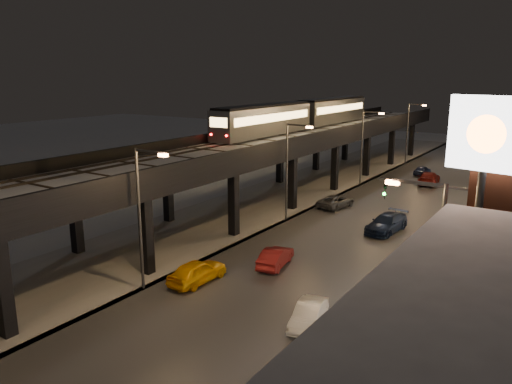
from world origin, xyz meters
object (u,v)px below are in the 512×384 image
Objects in this scene: car_mid_silver at (336,202)px; car_onc_red at (480,179)px; car_mid_dark at (429,179)px; car_onc_white at (386,224)px; car_taxi at (197,272)px; subway_train at (302,114)px; car_onc_silver at (309,315)px; sign_citgo at (482,175)px; car_far_white at (422,171)px; car_onc_dark at (427,254)px; car_near_white at (275,258)px.

car_mid_silver reaches higher than car_onc_red.
car_mid_dark reaches higher than car_onc_white.
car_taxi is 0.96× the size of car_mid_silver.
subway_train is 7.83× the size of car_taxi.
car_onc_silver is (4.03, -39.48, -0.14)m from car_mid_dark.
sign_citgo is at bearing 99.67° from car_mid_dark.
sign_citgo reaches higher than car_taxi.
car_mid_dark is (14.68, 5.63, -7.53)m from subway_train.
subway_train reaches higher than car_onc_white.
car_mid_dark reaches higher than car_taxi.
car_far_white is 33.33m from car_onc_dark.
car_mid_dark reaches higher than car_far_white.
car_onc_silver is (5.89, -6.29, -0.04)m from car_near_white.
car_onc_white is at bearing -109.30° from car_taxi.
subway_train is 17.43m from car_mid_dark.
car_onc_dark is at bearing 107.65° from car_far_white.
subway_train is at bearing 126.20° from sign_citgo.
car_taxi is 43.78m from car_far_white.
car_onc_silver is at bearing -61.06° from subway_train.
car_near_white is at bearing -105.67° from car_onc_red.
car_taxi is at bearing 76.61° from car_mid_dark.
car_mid_dark is 45.19m from sign_citgo.
car_taxi reaches higher than car_onc_silver.
car_onc_white is 25.10m from car_onc_red.
car_onc_white is (4.28, -26.59, 0.13)m from car_far_white.
car_onc_white is at bearing -119.14° from car_near_white.
car_mid_dark is at bearing 83.98° from car_onc_silver.
car_far_white is 0.71× the size of car_onc_white.
car_onc_dark is at bearing 65.55° from car_onc_silver.
car_taxi is 38.66m from car_mid_dark.
car_onc_red is at bearing 98.80° from sign_citgo.
car_mid_silver is 21.80m from car_far_white.
car_far_white is (2.71, 21.63, -0.01)m from car_mid_silver.
sign_citgo reaches higher than subway_train.
car_onc_red is (19.85, 9.27, -7.65)m from subway_train.
car_onc_red is (7.42, -1.70, 0.01)m from car_far_white.
car_far_white reaches higher than car_onc_silver.
subway_train reaches higher than car_onc_dark.
car_near_white reaches higher than car_far_white.
car_onc_dark is 7.31m from car_onc_white.
car_mid_silver is at bearing 66.56° from car_mid_dark.
car_onc_white is at bearing 84.43° from car_onc_silver.
car_taxi is 0.84× the size of car_mid_dark.
car_near_white is at bearing 108.10° from car_mid_silver.
car_taxi is 0.84× the size of car_onc_white.
sign_citgo is (10.29, -21.27, 9.02)m from car_onc_white.
subway_train reaches higher than car_near_white.
car_taxi is at bearing 50.69° from car_near_white.
car_mid_silver is at bearing -121.81° from car_onc_red.
car_onc_red is at bearing 168.86° from car_far_white.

